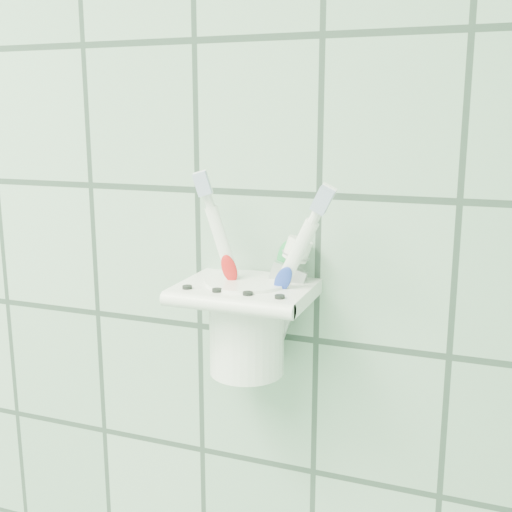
{
  "coord_description": "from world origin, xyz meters",
  "views": [
    {
      "loc": [
        0.86,
        0.56,
        1.49
      ],
      "look_at": [
        0.66,
        1.1,
        1.36
      ],
      "focal_mm": 45.0,
      "sensor_mm": 36.0,
      "label": 1
    }
  ],
  "objects_px": {
    "holder_bracket": "(246,293)",
    "cup": "(247,323)",
    "toothpaste_tube": "(258,289)",
    "toothbrush_orange": "(244,260)",
    "toothbrush_blue": "(259,256)",
    "toothbrush_pink": "(259,265)"
  },
  "relations": [
    {
      "from": "holder_bracket",
      "to": "cup",
      "type": "distance_m",
      "value": 0.03
    },
    {
      "from": "cup",
      "to": "toothbrush_orange",
      "type": "distance_m",
      "value": 0.07
    },
    {
      "from": "toothbrush_blue",
      "to": "toothpaste_tube",
      "type": "relative_size",
      "value": 1.49
    },
    {
      "from": "holder_bracket",
      "to": "cup",
      "type": "relative_size",
      "value": 1.34
    },
    {
      "from": "holder_bracket",
      "to": "cup",
      "type": "xyz_separation_m",
      "value": [
        -0.0,
        0.0,
        -0.03
      ]
    },
    {
      "from": "toothbrush_blue",
      "to": "toothbrush_orange",
      "type": "relative_size",
      "value": 1.05
    },
    {
      "from": "toothbrush_pink",
      "to": "holder_bracket",
      "type": "bearing_deg",
      "value": -142.78
    },
    {
      "from": "toothbrush_blue",
      "to": "toothbrush_orange",
      "type": "bearing_deg",
      "value": -145.1
    },
    {
      "from": "toothbrush_blue",
      "to": "toothbrush_pink",
      "type": "bearing_deg",
      "value": -51.48
    },
    {
      "from": "cup",
      "to": "toothpaste_tube",
      "type": "relative_size",
      "value": 0.67
    },
    {
      "from": "toothbrush_pink",
      "to": "toothbrush_blue",
      "type": "bearing_deg",
      "value": 96.77
    },
    {
      "from": "cup",
      "to": "toothbrush_pink",
      "type": "relative_size",
      "value": 0.48
    },
    {
      "from": "toothbrush_blue",
      "to": "toothbrush_orange",
      "type": "distance_m",
      "value": 0.02
    },
    {
      "from": "holder_bracket",
      "to": "cup",
      "type": "bearing_deg",
      "value": 104.5
    },
    {
      "from": "holder_bracket",
      "to": "toothbrush_blue",
      "type": "xyz_separation_m",
      "value": [
        0.01,
        0.02,
        0.03
      ]
    },
    {
      "from": "toothbrush_blue",
      "to": "toothpaste_tube",
      "type": "distance_m",
      "value": 0.03
    },
    {
      "from": "cup",
      "to": "toothpaste_tube",
      "type": "height_order",
      "value": "toothpaste_tube"
    },
    {
      "from": "cup",
      "to": "toothpaste_tube",
      "type": "xyz_separation_m",
      "value": [
        0.01,
        0.01,
        0.04
      ]
    },
    {
      "from": "cup",
      "to": "toothbrush_blue",
      "type": "height_order",
      "value": "toothbrush_blue"
    },
    {
      "from": "holder_bracket",
      "to": "toothbrush_pink",
      "type": "xyz_separation_m",
      "value": [
        0.01,
        0.01,
        0.03
      ]
    },
    {
      "from": "cup",
      "to": "toothbrush_pink",
      "type": "bearing_deg",
      "value": 40.53
    },
    {
      "from": "toothbrush_pink",
      "to": "toothpaste_tube",
      "type": "xyz_separation_m",
      "value": [
        -0.0,
        0.0,
        -0.03
      ]
    }
  ]
}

